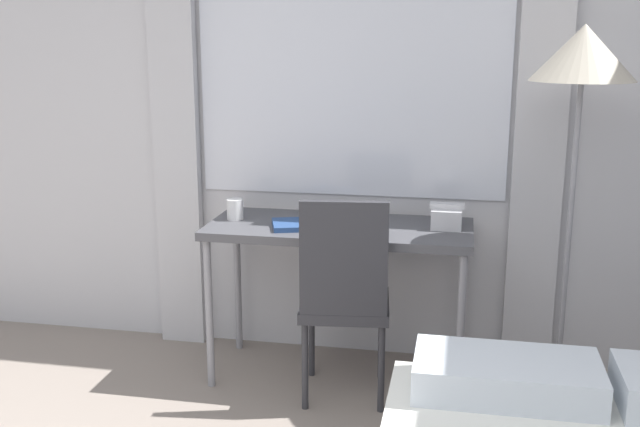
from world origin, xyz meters
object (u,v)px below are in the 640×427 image
(desk_chair, at_px, (345,291))
(mug, at_px, (235,209))
(standing_lamp, at_px, (581,80))
(book, at_px, (299,224))
(desk, at_px, (339,239))
(telephone, at_px, (447,217))

(desk_chair, bearing_deg, mug, 149.37)
(standing_lamp, xyz_separation_m, mug, (-1.54, 0.13, -0.65))
(desk_chair, relative_size, book, 3.27)
(desk_chair, distance_m, standing_lamp, 1.34)
(mug, bearing_deg, desk, -1.16)
(standing_lamp, height_order, book, standing_lamp)
(telephone, height_order, mug, telephone)
(desk_chair, bearing_deg, standing_lamp, 1.05)
(standing_lamp, bearing_deg, mug, 175.15)
(telephone, distance_m, book, 0.69)
(telephone, bearing_deg, desk_chair, -145.04)
(book, bearing_deg, desk_chair, -35.63)
(telephone, relative_size, book, 0.55)
(mug, bearing_deg, telephone, 2.35)
(desk_chair, distance_m, mug, 0.70)
(telephone, height_order, book, telephone)
(desk, relative_size, mug, 12.42)
(book, height_order, mug, mug)
(desk_chair, xyz_separation_m, standing_lamp, (0.96, 0.13, 0.93))
(telephone, bearing_deg, standing_lamp, -18.13)
(book, xyz_separation_m, mug, (-0.34, 0.08, 0.04))
(desk_chair, xyz_separation_m, telephone, (0.43, 0.30, 0.29))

